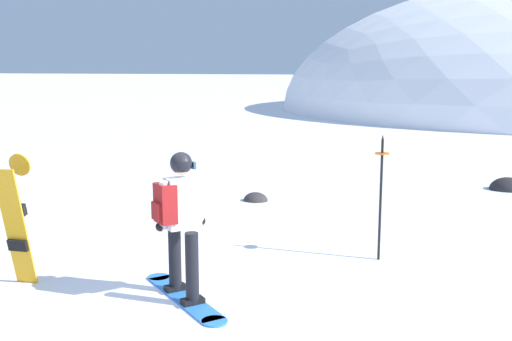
% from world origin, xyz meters
% --- Properties ---
extents(ground_plane, '(300.00, 300.00, 0.00)m').
position_xyz_m(ground_plane, '(0.00, 0.00, 0.00)').
color(ground_plane, white).
extents(snowboarder_main, '(1.37, 1.40, 1.71)m').
position_xyz_m(snowboarder_main, '(-0.27, 0.22, 0.92)').
color(snowboarder_main, blue).
rests_on(snowboarder_main, ground).
extents(spare_snowboard, '(0.28, 0.39, 1.62)m').
position_xyz_m(spare_snowboard, '(-2.33, 0.16, 0.82)').
color(spare_snowboard, orange).
rests_on(spare_snowboard, ground).
extents(piste_marker_near, '(0.20, 0.20, 1.75)m').
position_xyz_m(piste_marker_near, '(1.89, 2.22, 1.00)').
color(piste_marker_near, black).
rests_on(piste_marker_near, ground).
extents(rock_dark, '(0.49, 0.41, 0.34)m').
position_xyz_m(rock_dark, '(-0.62, 5.41, 0.00)').
color(rock_dark, '#383333').
rests_on(rock_dark, ground).
extents(rock_mid, '(0.77, 0.66, 0.54)m').
position_xyz_m(rock_mid, '(4.44, 7.70, 0.00)').
color(rock_mid, '#282628').
rests_on(rock_mid, ground).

